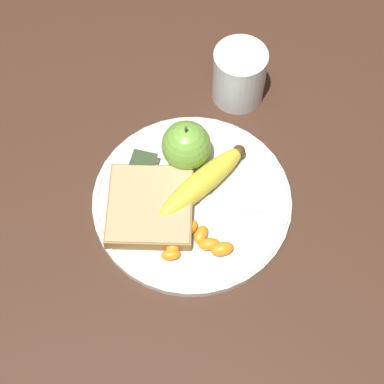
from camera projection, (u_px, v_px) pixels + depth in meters
ground_plane at (192, 203)px, 0.89m from camera, size 3.00×3.00×0.00m
plate at (192, 200)px, 0.88m from camera, size 0.27×0.27×0.01m
juice_glass at (239, 76)px, 0.94m from camera, size 0.08×0.08×0.09m
apple at (186, 145)px, 0.88m from camera, size 0.07×0.07×0.08m
banana at (203, 182)px, 0.87m from camera, size 0.15×0.11×0.03m
bread_slice at (150, 206)px, 0.86m from camera, size 0.14×0.14×0.02m
fork at (195, 197)px, 0.88m from camera, size 0.03×0.18×0.00m
jam_packet at (142, 168)px, 0.89m from camera, size 0.04×0.03×0.02m
orange_segment_0 at (173, 242)px, 0.84m from camera, size 0.04×0.03×0.02m
orange_segment_1 at (189, 228)px, 0.85m from camera, size 0.03×0.03×0.02m
orange_segment_2 at (187, 220)px, 0.86m from camera, size 0.03×0.02×0.01m
orange_segment_3 at (222, 249)px, 0.83m from camera, size 0.03×0.04×0.02m
orange_segment_4 at (171, 235)px, 0.85m from camera, size 0.02×0.03×0.01m
orange_segment_5 at (209, 244)px, 0.84m from camera, size 0.03×0.03×0.02m
orange_segment_6 at (171, 255)px, 0.83m from camera, size 0.02×0.03×0.01m
orange_segment_7 at (201, 235)px, 0.85m from camera, size 0.03×0.02×0.02m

